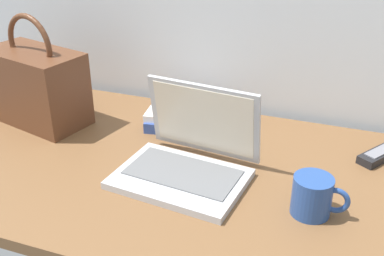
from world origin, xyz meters
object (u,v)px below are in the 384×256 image
Objects in this scene: laptop at (188,157)px; book_stack at (179,116)px; handbag at (36,85)px; coffee_mug at (313,196)px; remote_control_near at (382,153)px.

laptop is 1.59× the size of book_stack.
handbag is 1.58× the size of book_stack.
coffee_mug is at bearing -12.52° from handbag.
book_stack is at bearing 115.85° from laptop.
laptop is 2.09× the size of remote_control_near.
book_stack is (-0.58, -0.00, 0.01)m from remote_control_near.
handbag is at bearing 166.33° from laptop.
coffee_mug is 0.34m from remote_control_near.
laptop is at bearing -151.30° from remote_control_near.
book_stack is at bearing 144.62° from coffee_mug.
remote_control_near is (0.15, 0.31, -0.03)m from coffee_mug.
handbag is (-0.84, 0.19, 0.07)m from coffee_mug.
coffee_mug is at bearing -35.38° from book_stack.
handbag is at bearing 167.48° from coffee_mug.
coffee_mug is 0.53m from book_stack.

